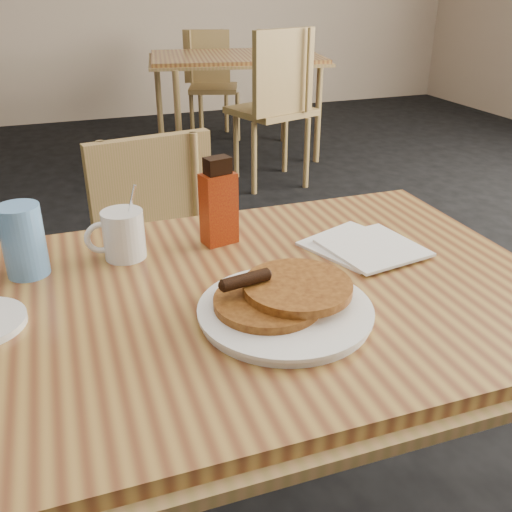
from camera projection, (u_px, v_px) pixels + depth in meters
The scene contains 10 objects.
main_table at pixel (246, 312), 1.03m from camera, with size 1.16×0.80×0.75m.
neighbor_table at pixel (236, 61), 4.08m from camera, with size 1.37×1.05×0.75m.
chair_main_far at pixel (162, 255), 1.72m from camera, with size 0.43×0.43×0.84m.
chair_neighbor_far at pixel (210, 75), 4.77m from camera, with size 0.49×0.51×0.86m.
chair_neighbor_near at pixel (277, 96), 3.52m from camera, with size 0.56×0.57×0.98m.
pancake_plate at pixel (284, 305), 0.93m from camera, with size 0.29×0.29×0.07m.
coffee_mug at pixel (122, 234), 1.11m from camera, with size 0.12×0.08×0.15m.
syrup_bottle at pixel (219, 204), 1.16m from camera, with size 0.08×0.06×0.18m.
napkin_stack at pixel (364, 246), 1.16m from camera, with size 0.23×0.25×0.01m.
blue_tumbler at pixel (23, 241), 1.04m from camera, with size 0.08×0.08×0.14m, color #619CE3.
Camera 1 is at (-0.25, -0.76, 1.25)m, focal length 40.00 mm.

